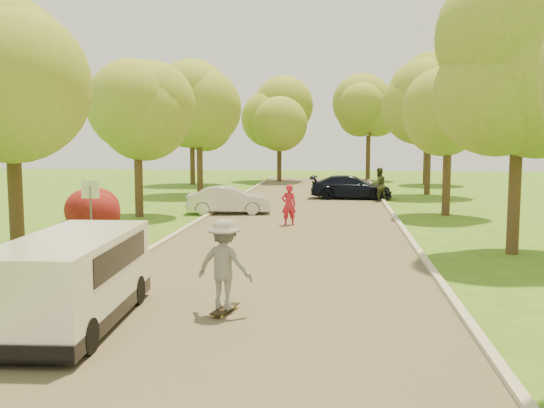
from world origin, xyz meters
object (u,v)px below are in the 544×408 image
at_px(street_sign, 91,200).
at_px(person_striped, 289,205).
at_px(skateboarder, 224,264).
at_px(person_olive, 379,185).
at_px(minivan, 73,279).
at_px(dark_sedan, 351,187).
at_px(longboard, 225,309).
at_px(silver_sedan, 229,200).

height_order(street_sign, person_striped, street_sign).
relative_size(skateboarder, person_olive, 0.96).
bearing_deg(skateboarder, minivan, 34.74).
distance_m(dark_sedan, person_striped, 10.93).
bearing_deg(person_striped, street_sign, 30.18).
xyz_separation_m(minivan, skateboarder, (2.64, 1.01, 0.12)).
relative_size(longboard, person_olive, 0.51).
bearing_deg(dark_sedan, silver_sedan, 144.32).
xyz_separation_m(street_sign, skateboarder, (5.23, -6.02, -0.56)).
bearing_deg(person_olive, dark_sedan, -68.80).
height_order(street_sign, silver_sedan, street_sign).
bearing_deg(minivan, dark_sedan, 73.41).
bearing_deg(minivan, longboard, 17.54).
xyz_separation_m(silver_sedan, longboard, (2.73, -15.48, -0.52)).
relative_size(minivan, person_olive, 2.49).
height_order(silver_sedan, person_striped, person_striped).
relative_size(minivan, person_striped, 2.83).
bearing_deg(minivan, street_sign, 106.80).
bearing_deg(minivan, person_striped, 74.14).
bearing_deg(dark_sedan, person_striped, 167.97).
relative_size(street_sign, minivan, 0.48).
xyz_separation_m(dark_sedan, person_striped, (-2.65, -10.60, 0.15)).
height_order(minivan, person_olive, person_olive).
height_order(silver_sedan, longboard, silver_sedan).
height_order(street_sign, person_olive, street_sign).
height_order(street_sign, dark_sedan, street_sign).
xyz_separation_m(minivan, dark_sedan, (5.55, 23.81, -0.22)).
bearing_deg(street_sign, silver_sedan, 75.20).
xyz_separation_m(minivan, person_olive, (7.00, 22.55, 0.04)).
distance_m(minivan, skateboarder, 2.83).
height_order(minivan, longboard, minivan).
relative_size(person_striped, person_olive, 0.88).
bearing_deg(longboard, minivan, 34.74).
distance_m(skateboarder, person_olive, 21.98).
xyz_separation_m(dark_sedan, skateboarder, (-2.91, -22.79, 0.34)).
bearing_deg(skateboarder, dark_sedan, -83.56).
distance_m(longboard, person_olive, 21.99).
relative_size(longboard, skateboarder, 0.53).
xyz_separation_m(silver_sedan, skateboarder, (2.73, -15.48, 0.38)).
height_order(minivan, dark_sedan, minivan).
bearing_deg(person_striped, skateboarder, 70.64).
bearing_deg(person_striped, person_olive, -131.81).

